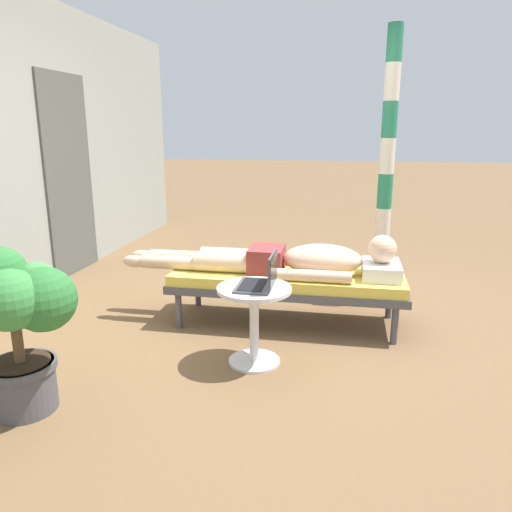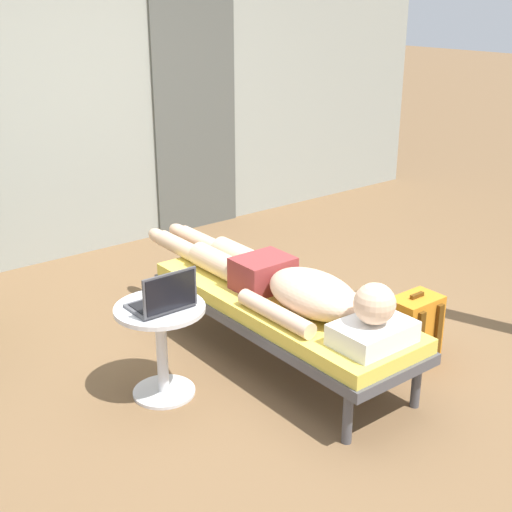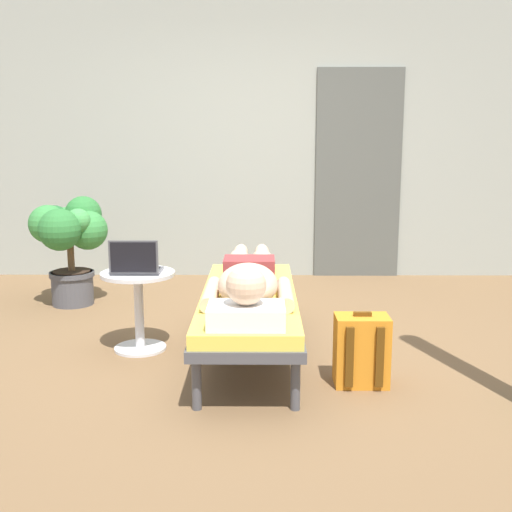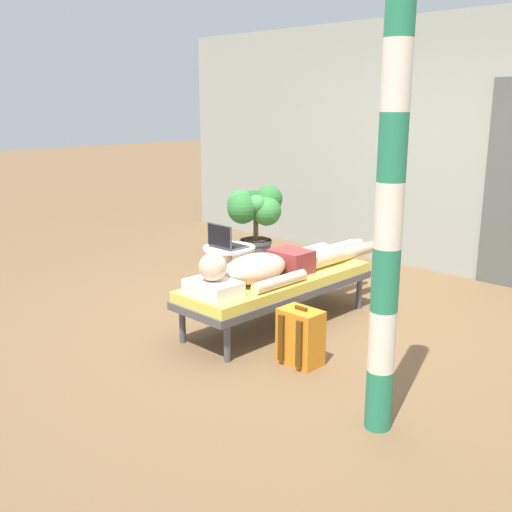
{
  "view_description": "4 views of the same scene",
  "coord_description": "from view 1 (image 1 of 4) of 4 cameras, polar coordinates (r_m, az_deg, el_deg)",
  "views": [
    {
      "loc": [
        -3.6,
        -0.53,
        1.51
      ],
      "look_at": [
        -0.09,
        0.11,
        0.57
      ],
      "focal_mm": 34.44,
      "sensor_mm": 36.0,
      "label": 1
    },
    {
      "loc": [
        -2.32,
        -2.88,
        2.07
      ],
      "look_at": [
        0.02,
        0.09,
        0.62
      ],
      "focal_mm": 48.81,
      "sensor_mm": 36.0,
      "label": 2
    },
    {
      "loc": [
        0.12,
        -3.97,
        1.38
      ],
      "look_at": [
        0.09,
        -0.09,
        0.65
      ],
      "focal_mm": 44.3,
      "sensor_mm": 36.0,
      "label": 3
    },
    {
      "loc": [
        3.24,
        -3.61,
        1.81
      ],
      "look_at": [
        -0.13,
        -0.19,
        0.57
      ],
      "focal_mm": 42.15,
      "sensor_mm": 36.0,
      "label": 4
    }
  ],
  "objects": [
    {
      "name": "lounge_chair",
      "position": [
        3.85,
        3.62,
        -2.93
      ],
      "size": [
        0.61,
        1.81,
        0.42
      ],
      "color": "#4C4C51",
      "rests_on": "ground"
    },
    {
      "name": "potted_plant",
      "position": [
        2.87,
        -26.67,
        -5.61
      ],
      "size": [
        0.61,
        0.69,
        0.9
      ],
      "color": "#4C4C51",
      "rests_on": "ground"
    },
    {
      "name": "ground_plane",
      "position": [
        3.94,
        1.89,
        -7.84
      ],
      "size": [
        40.0,
        40.0,
        0.0
      ],
      "primitive_type": "plane",
      "color": "brown"
    },
    {
      "name": "porch_post",
      "position": [
        5.19,
        15.0,
        11.15
      ],
      "size": [
        0.15,
        0.15,
        2.46
      ],
      "color": "#267F59",
      "rests_on": "ground"
    },
    {
      "name": "laptop",
      "position": [
        3.1,
        0.72,
        -2.67
      ],
      "size": [
        0.31,
        0.24,
        0.23
      ],
      "color": "#4C4C51",
      "rests_on": "side_table"
    },
    {
      "name": "side_table",
      "position": [
        3.19,
        -0.2,
        -6.5
      ],
      "size": [
        0.48,
        0.48,
        0.52
      ],
      "color": "silver",
      "rests_on": "ground"
    },
    {
      "name": "person_reclining",
      "position": [
        3.79,
        4.09,
        -0.49
      ],
      "size": [
        0.53,
        2.17,
        0.32
      ],
      "color": "white",
      "rests_on": "lounge_chair"
    },
    {
      "name": "house_door_panel",
      "position": [
        5.49,
        -20.9,
        8.65
      ],
      "size": [
        0.84,
        0.03,
        2.04
      ],
      "primitive_type": "cube",
      "color": "#545651",
      "rests_on": "ground"
    },
    {
      "name": "backpack",
      "position": [
        4.48,
        10.41,
        -2.57
      ],
      "size": [
        0.3,
        0.26,
        0.42
      ],
      "color": "orange",
      "rests_on": "ground"
    }
  ]
}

